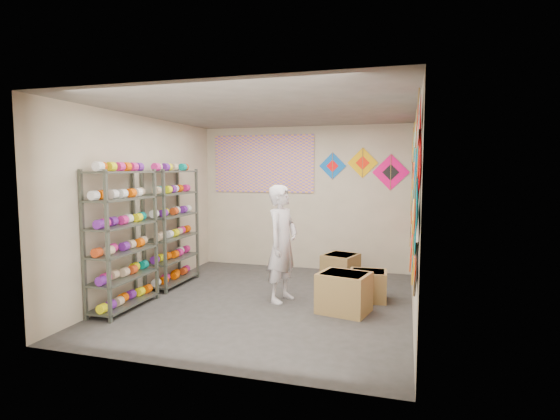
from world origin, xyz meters
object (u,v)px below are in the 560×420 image
(shelf_rack_front, at_px, (122,240))
(shelf_rack_back, at_px, (172,227))
(shopkeeper, at_px, (282,243))
(carton_b, at_px, (368,285))
(carton_a, at_px, (344,293))
(carton_c, at_px, (341,268))

(shelf_rack_front, relative_size, shelf_rack_back, 1.00)
(shelf_rack_front, distance_m, shopkeeper, 2.19)
(shelf_rack_front, bearing_deg, carton_b, 22.77)
(carton_a, bearing_deg, carton_b, 80.42)
(carton_a, distance_m, carton_c, 1.53)
(shelf_rack_front, relative_size, shopkeeper, 1.13)
(shelf_rack_front, height_order, carton_b, shelf_rack_front)
(carton_a, bearing_deg, shelf_rack_back, -179.03)
(carton_b, xyz_separation_m, carton_c, (-0.53, 0.87, 0.02))
(carton_b, bearing_deg, shelf_rack_front, -160.00)
(shopkeeper, relative_size, carton_b, 3.17)
(shelf_rack_back, bearing_deg, carton_c, 18.87)
(shelf_rack_front, bearing_deg, shopkeeper, 25.88)
(carton_a, xyz_separation_m, carton_b, (0.26, 0.63, -0.05))
(shelf_rack_front, xyz_separation_m, shopkeeper, (1.97, 0.96, -0.11))
(carton_b, height_order, carton_c, carton_c)
(carton_b, relative_size, carton_c, 0.96)
(shelf_rack_back, relative_size, shopkeeper, 1.13)
(shelf_rack_back, relative_size, carton_c, 3.45)
(shopkeeper, relative_size, carton_c, 3.05)
(shelf_rack_back, bearing_deg, carton_b, 0.48)
(shopkeeper, height_order, carton_c, shopkeeper)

